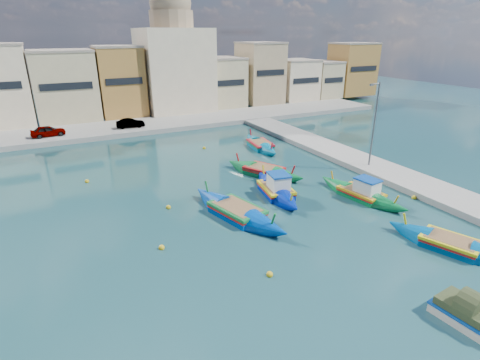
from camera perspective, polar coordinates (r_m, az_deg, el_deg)
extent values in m
plane|color=#143B3C|center=(23.05, -2.11, -9.84)|extent=(160.00, 160.00, 0.00)
cube|color=gray|center=(33.82, 26.71, -1.18)|extent=(4.00, 70.00, 0.50)
cube|color=gray|center=(51.89, -17.40, 7.56)|extent=(80.00, 8.00, 0.60)
cube|color=tan|center=(58.07, -25.07, 12.79)|extent=(7.88, 7.44, 8.99)
cube|color=gray|center=(57.70, -25.82, 17.32)|extent=(8.04, 7.59, 0.30)
cube|color=black|center=(54.28, -24.90, 12.82)|extent=(6.30, 0.10, 0.90)
cube|color=#A77534|center=(58.16, -17.77, 13.99)|extent=(6.17, 6.13, 9.43)
cube|color=gray|center=(57.81, -18.34, 18.75)|extent=(6.29, 6.26, 0.30)
cube|color=black|center=(55.06, -17.22, 14.17)|extent=(4.93, 0.10, 0.90)
cube|color=tan|center=(60.83, -10.59, 13.31)|extent=(7.31, 7.69, 6.05)
cube|color=gray|center=(60.48, -10.80, 16.29)|extent=(7.46, 7.85, 0.30)
cube|color=black|center=(57.10, -9.43, 13.17)|extent=(5.85, 0.10, 0.90)
cube|color=tan|center=(63.29, -3.46, 14.56)|extent=(7.54, 7.30, 7.41)
cube|color=gray|center=(62.94, -3.54, 18.04)|extent=(7.69, 7.45, 0.30)
cube|color=black|center=(59.90, -1.99, 14.54)|extent=(6.03, 0.10, 0.90)
cube|color=tan|center=(66.57, 3.06, 15.87)|extent=(6.36, 6.97, 9.63)
cube|color=gray|center=(66.26, 3.15, 20.15)|extent=(6.48, 7.11, 0.30)
cube|color=black|center=(63.50, 4.73, 16.00)|extent=(5.09, 0.10, 0.90)
cube|color=beige|center=(70.49, 8.37, 14.78)|extent=(6.63, 6.70, 6.65)
cube|color=gray|center=(70.18, 8.53, 17.60)|extent=(6.76, 6.83, 0.30)
cube|color=black|center=(67.72, 10.08, 14.70)|extent=(5.30, 0.10, 0.90)
cube|color=tan|center=(74.49, 12.16, 14.72)|extent=(5.08, 7.51, 6.20)
cube|color=gray|center=(74.20, 12.37, 17.21)|extent=(5.18, 7.66, 0.30)
cube|color=black|center=(71.56, 14.13, 14.55)|extent=(4.06, 0.10, 0.90)
cube|color=#A77534|center=(78.27, 16.71, 15.78)|extent=(7.79, 6.00, 9.33)
cube|color=gray|center=(78.01, 17.11, 19.29)|extent=(7.95, 6.12, 0.30)
cube|color=black|center=(76.05, 18.36, 15.82)|extent=(6.23, 0.10, 0.90)
cube|color=beige|center=(60.92, -9.95, 16.19)|extent=(10.00, 10.00, 12.00)
cylinder|color=#9E8466|center=(60.70, -10.42, 22.96)|extent=(6.40, 6.40, 2.40)
sphere|color=#9E8466|center=(60.81, -10.57, 25.02)|extent=(6.00, 6.00, 6.00)
cylinder|color=#595B60|center=(35.98, 19.70, 7.47)|extent=(0.16, 0.16, 8.00)
cylinder|color=#595B60|center=(35.03, 20.04, 13.60)|extent=(1.00, 0.10, 0.10)
cube|color=#595B60|center=(34.67, 19.45, 13.52)|extent=(0.35, 0.15, 0.18)
imported|color=#4C1919|center=(49.58, -27.22, 6.65)|extent=(3.89, 1.90, 1.28)
imported|color=#4C1919|center=(50.38, -16.35, 8.31)|extent=(3.63, 1.58, 1.16)
cube|color=#0B7838|center=(30.58, 17.89, -2.28)|extent=(2.25, 3.46, 0.91)
cone|color=#0B7838|center=(32.07, 14.16, -0.66)|extent=(2.21, 3.19, 2.32)
cone|color=#0B7838|center=(29.22, 22.02, -3.89)|extent=(2.21, 3.19, 2.32)
cube|color=gold|center=(30.43, 17.97, -1.63)|extent=(2.35, 3.65, 0.16)
cube|color=red|center=(30.49, 17.94, -1.91)|extent=(2.35, 3.53, 0.09)
cube|color=olive|center=(30.41, 17.99, -1.50)|extent=(1.94, 3.13, 0.05)
cylinder|color=gold|center=(32.02, 13.90, 0.46)|extent=(0.19, 0.44, 0.99)
cylinder|color=gold|center=(28.86, 22.61, -3.01)|extent=(0.19, 0.44, 0.99)
cube|color=white|center=(29.97, 18.80, -0.91)|extent=(1.49, 1.81, 1.00)
cube|color=#0F47A5|center=(29.77, 18.93, 0.07)|extent=(1.58, 1.94, 0.11)
cube|color=#0020A2|center=(29.84, 5.49, -1.83)|extent=(2.54, 3.50, 1.00)
cone|color=#0020A2|center=(32.09, 3.74, 0.04)|extent=(2.50, 3.28, 2.50)
cone|color=#0020A2|center=(27.62, 7.54, -3.82)|extent=(2.50, 3.28, 2.50)
cube|color=yellow|center=(29.68, 5.52, -1.09)|extent=(2.65, 3.68, 0.18)
cube|color=red|center=(29.75, 5.51, -1.41)|extent=(2.65, 3.57, 0.10)
cube|color=olive|center=(29.65, 5.52, -0.95)|extent=(2.19, 3.16, 0.06)
cylinder|color=yellow|center=(32.09, 3.61, 1.28)|extent=(0.22, 0.49, 1.09)
cylinder|color=yellow|center=(27.13, 7.82, -2.80)|extent=(0.22, 0.49, 1.09)
cube|color=white|center=(29.04, 5.90, -0.28)|extent=(1.67, 1.85, 1.10)
cube|color=#0F47A5|center=(28.82, 5.95, 0.85)|extent=(1.77, 1.98, 0.12)
cube|color=#006F97|center=(41.88, 3.12, 5.17)|extent=(2.38, 3.49, 0.99)
cone|color=#006F97|center=(44.27, 1.77, 6.17)|extent=(2.35, 3.25, 2.49)
cone|color=#006F97|center=(39.50, 4.63, 4.19)|extent=(2.35, 3.25, 2.49)
cube|color=red|center=(41.76, 3.13, 5.72)|extent=(2.48, 3.68, 0.18)
cube|color=#197F33|center=(41.81, 3.12, 5.48)|extent=(2.49, 3.56, 0.10)
cube|color=olive|center=(41.74, 3.13, 5.82)|extent=(2.05, 3.16, 0.06)
cylinder|color=red|center=(44.35, 1.65, 7.06)|extent=(0.20, 0.48, 1.08)
cylinder|color=red|center=(39.08, 4.82, 4.98)|extent=(0.20, 0.48, 1.08)
cube|color=#0B7536|center=(33.85, 3.66, 1.14)|extent=(3.31, 3.78, 1.05)
cone|color=#0B7536|center=(35.20, 0.05, 2.09)|extent=(3.22, 3.60, 2.59)
cone|color=#0B7536|center=(32.61, 7.55, 0.27)|extent=(3.22, 3.60, 2.59)
cube|color=red|center=(33.70, 3.68, 1.84)|extent=(3.47, 3.97, 0.19)
cube|color=red|center=(33.76, 3.67, 1.54)|extent=(3.43, 3.88, 0.10)
cube|color=olive|center=(33.67, 3.68, 1.97)|extent=(2.90, 3.38, 0.06)
cylinder|color=red|center=(35.13, -0.29, 3.22)|extent=(0.36, 0.51, 1.14)
cylinder|color=red|center=(32.26, 8.01, 1.30)|extent=(0.36, 0.51, 1.14)
cube|color=#0043AD|center=(26.23, -0.48, -5.12)|extent=(3.08, 4.21, 1.11)
cone|color=#0043AD|center=(28.42, -4.61, -2.88)|extent=(3.01, 3.92, 2.81)
cone|color=#0043AD|center=(24.19, 4.41, -7.50)|extent=(3.01, 3.92, 2.81)
cube|color=#177633|center=(26.02, -0.48, -4.21)|extent=(3.22, 4.43, 0.20)
cube|color=red|center=(26.11, -0.48, -4.60)|extent=(3.20, 4.30, 0.11)
cube|color=olive|center=(25.98, -0.48, -4.03)|extent=(2.67, 3.79, 0.07)
cylinder|color=#177633|center=(28.36, -5.03, -1.35)|extent=(0.28, 0.55, 1.21)
cylinder|color=#177633|center=(23.66, 5.00, -6.24)|extent=(0.28, 0.55, 1.21)
cube|color=#00589A|center=(25.77, 29.31, -8.75)|extent=(2.85, 3.46, 0.97)
cone|color=#00589A|center=(26.23, 24.17, -7.14)|extent=(2.78, 3.28, 2.40)
cube|color=yellow|center=(25.59, 29.48, -7.96)|extent=(2.97, 3.64, 0.17)
cube|color=red|center=(25.66, 29.41, -8.30)|extent=(2.95, 3.55, 0.10)
cube|color=olive|center=(25.55, 29.51, -7.81)|extent=(2.48, 3.11, 0.06)
cylinder|color=yellow|center=(26.02, 23.88, -5.77)|extent=(0.29, 0.48, 1.05)
cube|color=beige|center=(20.32, 31.21, -17.79)|extent=(1.75, 2.93, 0.70)
cube|color=#0F47A5|center=(20.13, 31.40, -17.05)|extent=(1.82, 3.01, 0.12)
cube|color=#2D381E|center=(19.98, 31.55, -16.43)|extent=(1.67, 2.60, 0.35)
cylinder|color=#2D381E|center=(19.88, 31.65, -16.03)|extent=(0.82, 2.53, 0.60)
sphere|color=gold|center=(23.08, -11.86, -10.07)|extent=(0.36, 0.36, 0.36)
sphere|color=gold|center=(27.93, -10.85, -4.11)|extent=(0.36, 0.36, 0.36)
sphere|color=gold|center=(41.70, -5.48, 4.86)|extent=(0.36, 0.36, 0.36)
sphere|color=gold|center=(34.73, -22.29, -0.19)|extent=(0.36, 0.36, 0.36)
sphere|color=gold|center=(31.97, 25.00, -2.46)|extent=(0.36, 0.36, 0.36)
sphere|color=gold|center=(20.46, 4.54, -14.16)|extent=(0.36, 0.36, 0.36)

